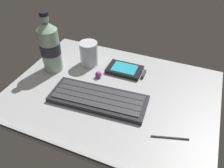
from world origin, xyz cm
name	(u,v)px	position (x,y,z in cm)	size (l,w,h in cm)	color
ground_plane	(112,94)	(0.00, -0.23, -0.99)	(64.00, 48.00, 2.80)	#B7BABC
keyboard	(98,98)	(-2.25, -5.39, 0.81)	(29.70, 13.01, 1.70)	#232328
handheld_device	(126,70)	(0.66, 11.50, 0.73)	(12.86, 7.72, 1.50)	black
juice_cup	(89,54)	(-13.49, 11.21, 3.91)	(6.40, 6.40, 8.50)	silver
water_bottle	(50,46)	(-23.70, 3.59, 9.01)	(6.73, 6.73, 20.80)	#9EC1A8
trackball_mouse	(98,75)	(-7.00, 5.00, 1.10)	(2.20, 2.20, 2.20)	purple
stylus_pen	(170,137)	(20.40, -10.99, 0.35)	(0.70, 0.70, 9.50)	#26262B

